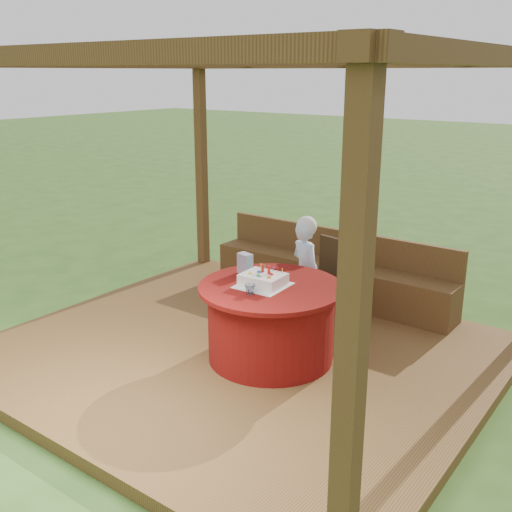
# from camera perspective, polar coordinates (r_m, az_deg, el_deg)

# --- Properties ---
(ground) EXTENTS (60.00, 60.00, 0.00)m
(ground) POSITION_cam_1_polar(r_m,az_deg,el_deg) (5.91, -1.47, -9.89)
(ground) COLOR #2E541C
(ground) RESTS_ON ground
(deck) EXTENTS (4.50, 4.00, 0.12)m
(deck) POSITION_cam_1_polar(r_m,az_deg,el_deg) (5.88, -1.47, -9.36)
(deck) COLOR brown
(deck) RESTS_ON ground
(pergola) EXTENTS (4.50, 4.00, 2.72)m
(pergola) POSITION_cam_1_polar(r_m,az_deg,el_deg) (5.27, -1.67, 14.11)
(pergola) COLOR brown
(pergola) RESTS_ON deck
(bench) EXTENTS (3.00, 0.42, 0.80)m
(bench) POSITION_cam_1_polar(r_m,az_deg,el_deg) (7.08, 7.11, -1.94)
(bench) COLOR brown
(bench) RESTS_ON deck
(table) EXTENTS (1.32, 1.32, 0.72)m
(table) POSITION_cam_1_polar(r_m,az_deg,el_deg) (5.54, 1.42, -6.26)
(table) COLOR maroon
(table) RESTS_ON deck
(chair) EXTENTS (0.48, 0.48, 0.85)m
(chair) POSITION_cam_1_polar(r_m,az_deg,el_deg) (6.54, 6.77, -1.73)
(chair) COLOR #322010
(chair) RESTS_ON deck
(elderly_woman) EXTENTS (0.49, 0.42, 1.17)m
(elderly_woman) POSITION_cam_1_polar(r_m,az_deg,el_deg) (6.22, 4.74, -1.35)
(elderly_woman) COLOR #ABD5FE
(elderly_woman) RESTS_ON deck
(birthday_cake) EXTENTS (0.45, 0.45, 0.19)m
(birthday_cake) POSITION_cam_1_polar(r_m,az_deg,el_deg) (5.38, 0.68, -2.28)
(birthday_cake) COLOR white
(birthday_cake) RESTS_ON table
(gift_bag) EXTENTS (0.16, 0.12, 0.20)m
(gift_bag) POSITION_cam_1_polar(r_m,az_deg,el_deg) (5.70, -1.05, -0.73)
(gift_bag) COLOR #C27DAD
(gift_bag) RESTS_ON table
(drinking_glass) EXTENTS (0.09, 0.09, 0.09)m
(drinking_glass) POSITION_cam_1_polar(r_m,az_deg,el_deg) (5.19, -0.56, -3.20)
(drinking_glass) COLOR white
(drinking_glass) RESTS_ON table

